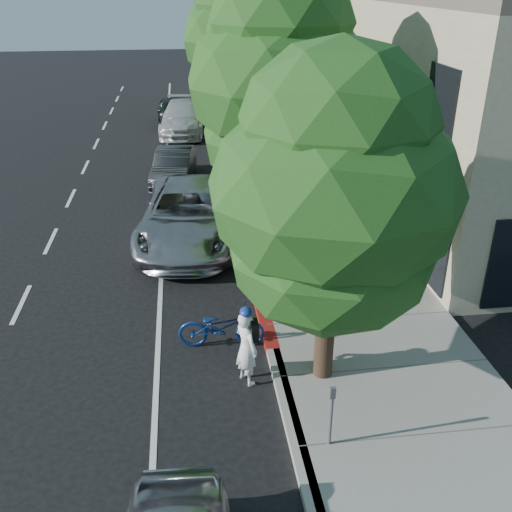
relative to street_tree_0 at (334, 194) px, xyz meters
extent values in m
plane|color=black|center=(-0.90, 2.00, -4.16)|extent=(120.00, 120.00, 0.00)
cube|color=gray|center=(1.40, 10.00, -4.08)|extent=(4.60, 56.00, 0.15)
cube|color=#9E998E|center=(-0.90, 10.00, -4.08)|extent=(0.30, 56.00, 0.15)
cube|color=maroon|center=(-0.90, 3.00, -4.08)|extent=(0.32, 4.00, 0.15)
cube|color=#C3B696|center=(8.70, 20.00, -0.66)|extent=(10.00, 36.00, 7.00)
cylinder|color=black|center=(0.00, 0.00, -2.95)|extent=(0.40, 0.40, 2.40)
ellipsoid|color=#1C4615|center=(0.00, 0.00, -1.07)|extent=(3.98, 3.98, 3.19)
ellipsoid|color=#1C4615|center=(0.00, 0.00, 0.10)|extent=(4.69, 4.69, 3.75)
ellipsoid|color=#1C4615|center=(0.00, 0.00, 1.34)|extent=(3.51, 3.51, 2.81)
cylinder|color=black|center=(0.00, 6.00, -2.70)|extent=(0.40, 0.40, 2.91)
ellipsoid|color=#1C4615|center=(0.00, 6.00, -0.41)|extent=(4.34, 4.34, 3.47)
ellipsoid|color=#1C4615|center=(0.00, 6.00, 1.01)|extent=(5.10, 5.10, 4.08)
ellipsoid|color=#1C4615|center=(0.00, 6.00, 2.50)|extent=(3.83, 3.83, 3.06)
cylinder|color=black|center=(0.00, 12.00, -2.86)|extent=(0.40, 0.40, 2.59)
ellipsoid|color=#1C4615|center=(0.00, 12.00, -0.83)|extent=(3.91, 3.91, 3.13)
ellipsoid|color=#1C4615|center=(0.00, 12.00, 0.43)|extent=(4.60, 4.60, 3.68)
ellipsoid|color=#1C4615|center=(0.00, 12.00, 1.76)|extent=(3.45, 3.45, 2.76)
cylinder|color=black|center=(0.00, 18.00, -2.71)|extent=(0.40, 0.40, 2.89)
ellipsoid|color=#1C4615|center=(0.00, 18.00, -0.44)|extent=(4.28, 4.28, 3.42)
ellipsoid|color=#1C4615|center=(0.00, 18.00, 0.97)|extent=(5.03, 5.03, 4.03)
ellipsoid|color=#1C4615|center=(0.00, 18.00, 2.45)|extent=(3.77, 3.77, 3.02)
cylinder|color=black|center=(0.00, 24.00, -2.94)|extent=(0.40, 0.40, 2.43)
ellipsoid|color=#1C4615|center=(0.00, 24.00, -1.04)|extent=(3.95, 3.95, 3.16)
ellipsoid|color=#1C4615|center=(0.00, 24.00, 0.14)|extent=(4.64, 4.64, 3.72)
ellipsoid|color=#1C4615|center=(0.00, 24.00, 1.39)|extent=(3.48, 3.48, 2.79)
cylinder|color=black|center=(0.00, 30.00, -2.76)|extent=(0.40, 0.40, 2.79)
ellipsoid|color=#1C4615|center=(0.00, 30.00, -0.57)|extent=(3.59, 3.59, 2.87)
ellipsoid|color=#1C4615|center=(0.00, 30.00, 0.78)|extent=(4.22, 4.22, 3.38)
ellipsoid|color=#1C4615|center=(0.00, 30.00, 2.22)|extent=(3.17, 3.17, 2.53)
imported|color=white|center=(-1.60, 0.14, -3.32)|extent=(0.65, 0.73, 1.68)
imported|color=navy|center=(-2.03, 1.49, -3.64)|extent=(2.03, 0.88, 1.04)
imported|color=#A7A6AB|center=(-2.58, 7.50, -3.26)|extent=(3.73, 6.77, 1.80)
imported|color=black|center=(-3.10, 13.41, -3.47)|extent=(1.97, 4.30, 1.37)
imported|color=silver|center=(-2.65, 21.79, -3.34)|extent=(2.62, 5.73, 1.63)
imported|color=black|center=(-3.10, 23.50, -3.39)|extent=(2.13, 4.63, 1.54)
imported|color=black|center=(2.57, 10.79, -3.11)|extent=(1.10, 1.09, 1.79)
camera|label=1|loc=(-2.63, -9.48, 3.55)|focal=40.00mm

